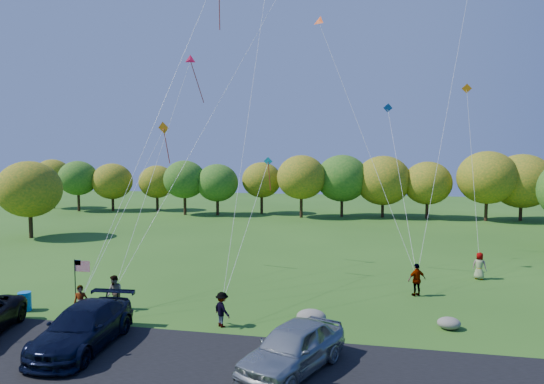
{
  "coord_description": "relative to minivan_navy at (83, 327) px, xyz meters",
  "views": [
    {
      "loc": [
        8.0,
        -19.96,
        7.62
      ],
      "look_at": [
        2.67,
        6.0,
        5.5
      ],
      "focal_mm": 32.0,
      "sensor_mm": 36.0,
      "label": 1
    }
  ],
  "objects": [
    {
      "name": "flyer_b",
      "position": [
        -1.23,
        4.52,
        -0.01
      ],
      "size": [
        1.04,
        0.97,
        1.71
      ],
      "primitive_type": "imported",
      "rotation": [
        0.0,
        0.0,
        -0.51
      ],
      "color": "#4C4C59",
      "rests_on": "ground"
    },
    {
      "name": "minivan_silver",
      "position": [
        8.32,
        -0.35,
        0.03
      ],
      "size": [
        3.75,
        5.29,
        1.67
      ],
      "primitive_type": "imported",
      "rotation": [
        0.0,
        0.0,
        -0.4
      ],
      "color": "#969CA0",
      "rests_on": "asphalt_lane"
    },
    {
      "name": "flyer_e",
      "position": [
        17.4,
        14.31,
        -0.05
      ],
      "size": [
        0.95,
        0.82,
        1.64
      ],
      "primitive_type": "imported",
      "rotation": [
        0.0,
        0.0,
        2.69
      ],
      "color": "#4C4C59",
      "rests_on": "ground"
    },
    {
      "name": "flyer_d",
      "position": [
        13.37,
        9.96,
        0.01
      ],
      "size": [
        1.11,
        0.86,
        1.76
      ],
      "primitive_type": "imported",
      "rotation": [
        0.0,
        0.0,
        3.62
      ],
      "color": "#4C4C59",
      "rests_on": "ground"
    },
    {
      "name": "boulder_near",
      "position": [
        8.37,
        4.54,
        -0.54
      ],
      "size": [
        1.33,
        1.05,
        0.67
      ],
      "primitive_type": "ellipsoid",
      "color": "gray",
      "rests_on": "ground"
    },
    {
      "name": "ground",
      "position": [
        2.89,
        3.49,
        -0.87
      ],
      "size": [
        140.0,
        140.0,
        0.0
      ],
      "primitive_type": "plane",
      "color": "#295618",
      "rests_on": "ground"
    },
    {
      "name": "trash_barrel",
      "position": [
        -5.48,
        3.6,
        -0.41
      ],
      "size": [
        0.61,
        0.61,
        0.91
      ],
      "primitive_type": "cylinder",
      "color": "blue",
      "rests_on": "ground"
    },
    {
      "name": "flag_assembly",
      "position": [
        -3.31,
        4.86,
        0.87
      ],
      "size": [
        0.87,
        0.56,
        2.34
      ],
      "color": "black",
      "rests_on": "ground"
    },
    {
      "name": "flyer_c",
      "position": [
        4.55,
        3.44,
        -0.1
      ],
      "size": [
        1.14,
        1.07,
        1.54
      ],
      "primitive_type": "imported",
      "rotation": [
        0.0,
        0.0,
        2.47
      ],
      "color": "#4C4C59",
      "rests_on": "ground"
    },
    {
      "name": "flyer_a",
      "position": [
        -1.86,
        2.69,
        -0.02
      ],
      "size": [
        0.7,
        0.56,
        1.69
      ],
      "primitive_type": "imported",
      "rotation": [
        0.0,
        0.0,
        0.28
      ],
      "color": "#4C4C59",
      "rests_on": "ground"
    },
    {
      "name": "asphalt_lane",
      "position": [
        2.89,
        -0.51,
        -0.84
      ],
      "size": [
        44.0,
        6.0,
        0.06
      ],
      "primitive_type": "cube",
      "color": "black",
      "rests_on": "ground"
    },
    {
      "name": "minivan_navy",
      "position": [
        0.0,
        0.0,
        0.0
      ],
      "size": [
        2.65,
        5.72,
        1.62
      ],
      "primitive_type": "imported",
      "rotation": [
        0.0,
        0.0,
        0.07
      ],
      "color": "black",
      "rests_on": "asphalt_lane"
    },
    {
      "name": "treeline",
      "position": [
        2.68,
        39.28,
        3.89
      ],
      "size": [
        75.21,
        27.46,
        8.05
      ],
      "color": "#3D2316",
      "rests_on": "ground"
    },
    {
      "name": "boulder_far",
      "position": [
        14.3,
        5.15,
        -0.61
      ],
      "size": [
        0.99,
        0.83,
        0.52
      ],
      "primitive_type": "ellipsoid",
      "color": "slate",
      "rests_on": "ground"
    }
  ]
}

